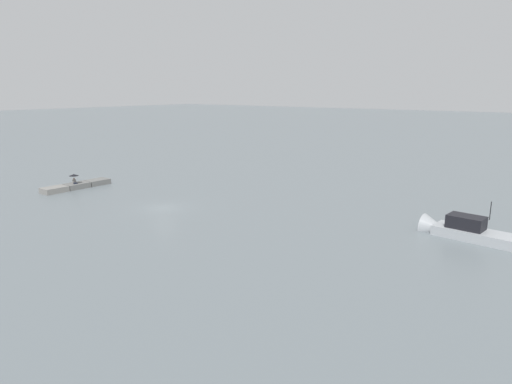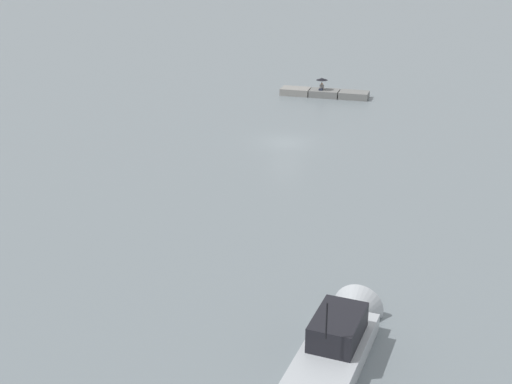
# 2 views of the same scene
# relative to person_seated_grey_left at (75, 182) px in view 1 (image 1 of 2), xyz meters

# --- Properties ---
(ground_plane) EXTENTS (500.00, 500.00, 0.00)m
(ground_plane) POSITION_rel_person_seated_grey_left_xyz_m (-0.30, 16.42, -0.94)
(ground_plane) COLOR slate
(seawall_pier) EXTENTS (9.00, 1.97, 0.69)m
(seawall_pier) POSITION_rel_person_seated_grey_left_xyz_m (-0.30, -0.10, -0.60)
(seawall_pier) COLOR slate
(seawall_pier) RESTS_ON ground_plane
(person_seated_grey_left) EXTENTS (0.44, 0.64, 0.73)m
(person_seated_grey_left) POSITION_rel_person_seated_grey_left_xyz_m (0.00, 0.00, 0.00)
(person_seated_grey_left) COLOR #1E2333
(person_seated_grey_left) RESTS_ON seawall_pier
(umbrella_open_black) EXTENTS (1.19, 1.19, 1.26)m
(umbrella_open_black) POSITION_rel_person_seated_grey_left_xyz_m (-0.01, -0.05, 0.85)
(umbrella_open_black) COLOR black
(umbrella_open_black) RESTS_ON seawall_pier
(motorboat_grey_mid) EXTENTS (3.16, 8.01, 4.38)m
(motorboat_grey_mid) POSITION_rel_person_seated_grey_left_xyz_m (-9.43, 44.18, -0.48)
(motorboat_grey_mid) COLOR #ADB2B7
(motorboat_grey_mid) RESTS_ON ground_plane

